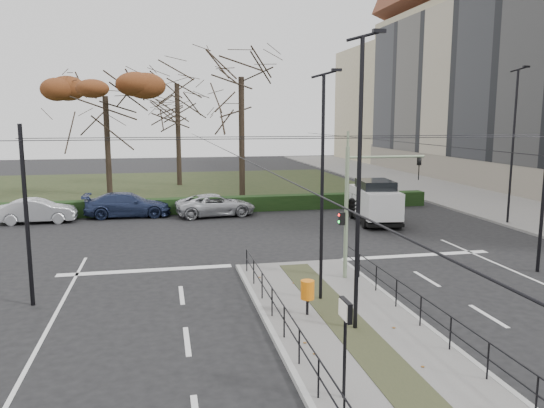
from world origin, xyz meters
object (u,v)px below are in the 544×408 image
(traffic_light, at_px, (354,203))
(bare_tree_near, at_px, (241,86))
(streetlamp_median_far, at_px, (323,186))
(parked_car_third, at_px, (128,205))
(streetlamp_median_near, at_px, (359,183))
(info_panel, at_px, (345,321))
(parked_car_second, at_px, (37,211))
(white_van, at_px, (375,201))
(rust_tree, at_px, (105,96))
(bare_tree_center, at_px, (177,91))
(streetlamp_sidewalk, at_px, (513,144))
(litter_bin, at_px, (307,290))
(parked_car_fourth, at_px, (216,205))

(traffic_light, distance_m, bare_tree_near, 22.35)
(streetlamp_median_far, xyz_separation_m, parked_car_third, (-7.32, 17.75, -3.22))
(streetlamp_median_near, bearing_deg, info_panel, -114.44)
(traffic_light, height_order, parked_car_second, traffic_light)
(streetlamp_median_near, height_order, white_van, streetlamp_median_near)
(traffic_light, height_order, bare_tree_near, bare_tree_near)
(rust_tree, bearing_deg, info_panel, -76.72)
(parked_car_second, height_order, parked_car_third, parked_car_third)
(rust_tree, height_order, bare_tree_center, bare_tree_center)
(streetlamp_sidewalk, distance_m, bare_tree_center, 29.11)
(bare_tree_center, bearing_deg, litter_bin, -85.42)
(litter_bin, distance_m, white_van, 16.17)
(parked_car_second, bearing_deg, bare_tree_near, -63.55)
(streetlamp_sidewalk, height_order, parked_car_second, streetlamp_sidewalk)
(litter_bin, distance_m, rust_tree, 30.40)
(info_panel, xyz_separation_m, parked_car_fourth, (-0.45, 23.19, -1.18))
(info_panel, bearing_deg, traffic_light, 68.60)
(traffic_light, distance_m, litter_bin, 4.90)
(parked_car_third, bearing_deg, traffic_light, -147.92)
(streetlamp_median_far, height_order, parked_car_second, streetlamp_median_far)
(info_panel, height_order, bare_tree_center, bare_tree_center)
(info_panel, relative_size, streetlamp_median_near, 0.26)
(bare_tree_center, bearing_deg, streetlamp_median_far, -83.79)
(traffic_light, relative_size, streetlamp_median_near, 0.59)
(parked_car_fourth, distance_m, bare_tree_center, 17.92)
(streetlamp_sidewalk, relative_size, bare_tree_near, 0.74)
(litter_bin, relative_size, parked_car_third, 0.21)
(traffic_light, distance_m, parked_car_fourth, 15.42)
(info_panel, xyz_separation_m, streetlamp_sidewalk, (16.03, 16.82, 2.81))
(streetlamp_median_near, distance_m, rust_tree, 31.39)
(litter_bin, bearing_deg, streetlamp_sidewalk, 37.51)
(info_panel, distance_m, streetlamp_median_far, 6.74)
(traffic_light, relative_size, bare_tree_near, 0.41)
(info_panel, relative_size, white_van, 0.44)
(info_panel, relative_size, bare_tree_center, 0.18)
(parked_car_second, xyz_separation_m, bare_tree_center, (8.90, 16.13, 7.86))
(traffic_light, relative_size, bare_tree_center, 0.41)
(traffic_light, xyz_separation_m, bare_tree_center, (-5.49, 30.78, 5.54))
(parked_car_second, height_order, parked_car_fourth, parked_car_second)
(white_van, distance_m, bare_tree_center, 24.04)
(parked_car_third, bearing_deg, white_van, -107.65)
(litter_bin, xyz_separation_m, parked_car_third, (-6.48, 19.05, -0.15))
(rust_tree, bearing_deg, parked_car_third, -78.27)
(traffic_light, bearing_deg, bare_tree_center, 100.11)
(streetlamp_median_far, relative_size, rust_tree, 0.74)
(litter_bin, relative_size, parked_car_second, 0.25)
(parked_car_third, distance_m, rust_tree, 11.87)
(streetlamp_median_far, distance_m, parked_car_fourth, 17.35)
(rust_tree, bearing_deg, white_van, -41.10)
(streetlamp_median_far, relative_size, white_van, 1.49)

